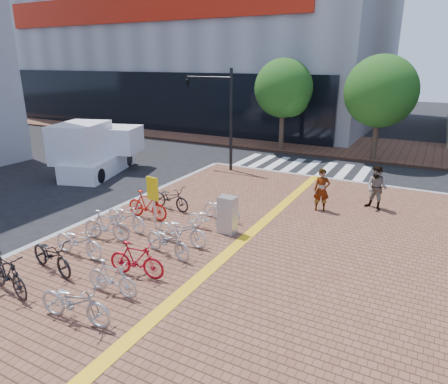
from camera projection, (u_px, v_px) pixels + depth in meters
The scene contains 25 objects.
ground at pixel (136, 272), 11.77m from camera, with size 120.00×120.00×0.00m, color black.
kerb_north at pixel (335, 180), 20.45m from camera, with size 14.00×0.25×0.15m, color gray.
far_sidewalk at pixel (323, 144), 29.32m from camera, with size 70.00×8.00×0.15m, color brown.
crosswalk at pixel (300, 167), 23.26m from camera, with size 7.50×4.00×0.01m.
street_trees at pixel (400, 94), 22.83m from camera, with size 16.20×4.60×6.35m.
bike_0 at pixel (7, 273), 10.24m from camera, with size 0.54×1.90×1.14m, color black.
bike_1 at pixel (51, 255), 11.34m from camera, with size 0.67×1.93×1.01m, color black.
bike_2 at pixel (78, 241), 12.25m from camera, with size 0.66×1.90×1.00m, color silver.
bike_3 at pixel (107, 225), 13.36m from camera, with size 0.49×1.73×1.04m, color #AAABAF.
bike_4 at pixel (126, 216), 14.19m from camera, with size 0.67×1.93×1.02m, color silver.
bike_5 at pixel (147, 205), 15.17m from camera, with size 0.51×1.81×1.09m, color red.
bike_6 at pixel (171, 198), 16.14m from camera, with size 0.65×1.87×0.98m, color black.
bike_7 at pixel (75, 302), 9.15m from camera, with size 0.68×1.96×1.03m, color #A1A1A6.
bike_8 at pixel (112, 278), 10.23m from camera, with size 0.44×1.57×0.95m, color silver.
bike_9 at pixel (136, 260), 11.08m from camera, with size 0.48×1.71×1.03m, color #A60B1B.
bike_10 at pixel (168, 241), 12.28m from camera, with size 0.65×1.88×0.99m, color #A3A3A7.
bike_11 at pixel (182, 230), 13.04m from camera, with size 0.67×1.91×1.00m, color silver.
bike_12 at pixel (208, 218), 14.23m from camera, with size 0.56×1.61×0.85m, color white.
bike_13 at pixel (222, 209), 15.09m from camera, with size 0.59×1.68×0.88m, color silver.
pedestrian_a at pixel (322, 190), 15.90m from camera, with size 0.63×0.41×1.72m, color gray.
pedestrian_b at pixel (377, 188), 16.04m from camera, with size 0.87×0.68×1.79m, color #454B58.
utility_box at pixel (227, 215), 13.87m from camera, with size 0.61×0.44×1.33m, color #ADAEB2.
yellow_sign at pixel (153, 193), 14.00m from camera, with size 0.52×0.16×1.93m.
traffic_light_pole at pixel (211, 100), 21.47m from camera, with size 2.91×1.12×5.41m.
box_truck at pixel (96, 150), 21.53m from camera, with size 3.48×5.30×2.83m.
Camera 1 is at (7.23, -7.97, 5.93)m, focal length 32.00 mm.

